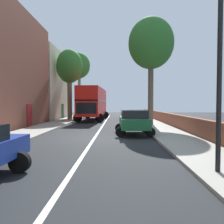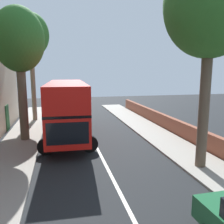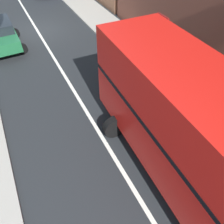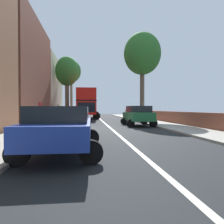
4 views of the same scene
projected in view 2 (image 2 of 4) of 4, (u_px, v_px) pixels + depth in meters
double_decker_bus at (67, 106)px, 16.94m from camera, size 3.81×10.30×4.06m
street_tree_right_1 at (211, 6)px, 10.51m from camera, size 4.26×4.26×10.11m
street_tree_left_2 at (30, 36)px, 21.84m from camera, size 3.42×3.42×10.13m
street_tree_left_4 at (19, 42)px, 15.36m from camera, size 3.32×3.32×8.91m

